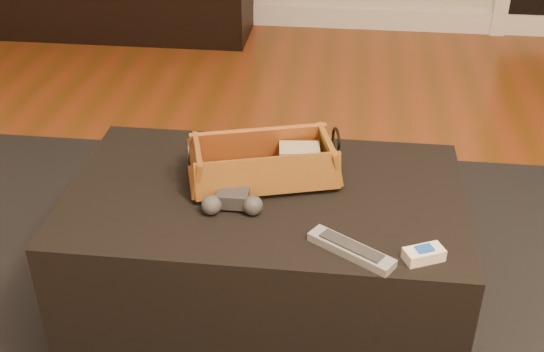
# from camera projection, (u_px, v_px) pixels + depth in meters

# --- Properties ---
(baseboard) EXTENTS (5.00, 0.04, 0.12)m
(baseboard) POSITION_uv_depth(u_px,v_px,m) (348.00, 18.00, 3.98)
(baseboard) COLOR white
(baseboard) RESTS_ON floor
(area_rug) EXTENTS (2.60, 2.00, 0.01)m
(area_rug) POSITION_uv_depth(u_px,v_px,m) (264.00, 329.00, 1.90)
(area_rug) COLOR black
(area_rug) RESTS_ON floor
(ottoman) EXTENTS (1.00, 0.60, 0.42)m
(ottoman) POSITION_uv_depth(u_px,v_px,m) (265.00, 257.00, 1.83)
(ottoman) COLOR black
(ottoman) RESTS_ON area_rug
(tv_remote) EXTENTS (0.20, 0.12, 0.02)m
(tv_remote) POSITION_uv_depth(u_px,v_px,m) (257.00, 175.00, 1.74)
(tv_remote) COLOR black
(tv_remote) RESTS_ON wicker_basket
(cloth_bundle) EXTENTS (0.11, 0.08, 0.06)m
(cloth_bundle) POSITION_uv_depth(u_px,v_px,m) (299.00, 157.00, 1.78)
(cloth_bundle) COLOR tan
(cloth_bundle) RESTS_ON wicker_basket
(wicker_basket) EXTENTS (0.42, 0.29, 0.13)m
(wicker_basket) POSITION_uv_depth(u_px,v_px,m) (263.00, 164.00, 1.74)
(wicker_basket) COLOR #9A6022
(wicker_basket) RESTS_ON ottoman
(game_controller) EXTENTS (0.15, 0.09, 0.05)m
(game_controller) POSITION_uv_depth(u_px,v_px,m) (232.00, 202.00, 1.63)
(game_controller) COLOR #2B2B2D
(game_controller) RESTS_ON ottoman
(silver_remote) EXTENTS (0.20, 0.15, 0.02)m
(silver_remote) POSITION_uv_depth(u_px,v_px,m) (351.00, 249.00, 1.50)
(silver_remote) COLOR #95969C
(silver_remote) RESTS_ON ottoman
(cream_gadget) EXTENTS (0.10, 0.08, 0.03)m
(cream_gadget) POSITION_uv_depth(u_px,v_px,m) (424.00, 254.00, 1.48)
(cream_gadget) COLOR silver
(cream_gadget) RESTS_ON ottoman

